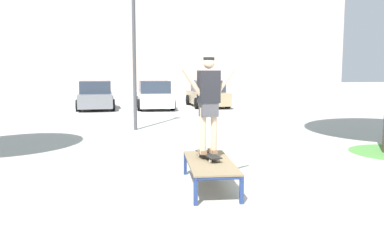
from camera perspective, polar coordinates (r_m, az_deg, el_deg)
name	(u,v)px	position (r m, az deg, el deg)	size (l,w,h in m)	color
ground_plane	(254,188)	(7.11, 8.79, -9.52)	(120.00, 120.00, 0.00)	#B7B5AD
building_facade	(113,32)	(37.60, -11.16, 12.17)	(43.38, 4.00, 11.06)	beige
skate_box	(210,164)	(6.99, 2.55, -6.23)	(0.96, 1.97, 0.46)	navy
skateboard	(208,155)	(7.15, 2.33, -4.92)	(0.30, 0.82, 0.09)	black
skater	(209,98)	(7.02, 2.37, 3.06)	(1.00, 0.32, 1.69)	beige
car_grey	(96,96)	(22.15, -13.48, 3.33)	(1.96, 4.22, 1.50)	slate
car_white	(154,96)	(21.90, -5.39, 3.45)	(2.01, 4.25, 1.50)	silver
car_tan	(207,94)	(22.95, 2.17, 3.63)	(1.97, 4.23, 1.50)	tan
light_post	(134,16)	(13.98, -8.26, 14.33)	(0.36, 0.36, 5.83)	#4C4C51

